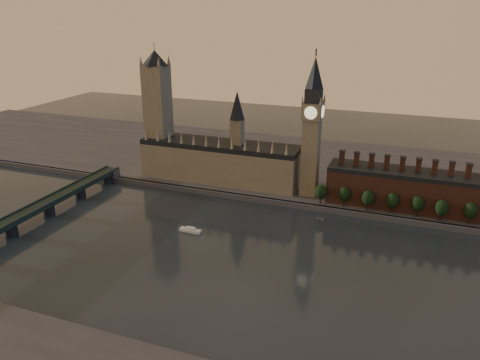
% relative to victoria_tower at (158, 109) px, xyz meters
% --- Properties ---
extents(ground, '(900.00, 900.00, 0.00)m').
position_rel_victoria_tower_xyz_m(ground, '(120.00, -115.00, -59.09)').
color(ground, black).
rests_on(ground, ground).
extents(north_bank, '(900.00, 182.00, 4.00)m').
position_rel_victoria_tower_xyz_m(north_bank, '(120.00, 63.04, -57.09)').
color(north_bank, '#4C4D52').
rests_on(north_bank, ground).
extents(palace_of_westminster, '(130.00, 30.30, 74.00)m').
position_rel_victoria_tower_xyz_m(palace_of_westminster, '(55.59, -0.09, -37.46)').
color(palace_of_westminster, '#82755C').
rests_on(palace_of_westminster, north_bank).
extents(victoria_tower, '(24.00, 24.00, 108.00)m').
position_rel_victoria_tower_xyz_m(victoria_tower, '(0.00, 0.00, 0.00)').
color(victoria_tower, '#82755C').
rests_on(victoria_tower, north_bank).
extents(big_ben, '(15.00, 15.00, 107.00)m').
position_rel_victoria_tower_xyz_m(big_ben, '(130.00, -5.00, -2.26)').
color(big_ben, '#82755C').
rests_on(big_ben, north_bank).
extents(chimney_block, '(110.00, 25.00, 37.00)m').
position_rel_victoria_tower_xyz_m(chimney_block, '(200.00, -5.00, -41.27)').
color(chimney_block, brown).
rests_on(chimney_block, north_bank).
extents(embankment_tree_0, '(8.60, 8.60, 14.88)m').
position_rel_victoria_tower_xyz_m(embankment_tree_0, '(142.35, -21.25, -45.62)').
color(embankment_tree_0, black).
rests_on(embankment_tree_0, north_bank).
extents(embankment_tree_1, '(8.60, 8.60, 14.88)m').
position_rel_victoria_tower_xyz_m(embankment_tree_1, '(158.82, -19.79, -45.62)').
color(embankment_tree_1, black).
rests_on(embankment_tree_1, north_bank).
extents(embankment_tree_2, '(8.60, 8.60, 14.88)m').
position_rel_victoria_tower_xyz_m(embankment_tree_2, '(175.20, -21.33, -45.62)').
color(embankment_tree_2, black).
rests_on(embankment_tree_2, north_bank).
extents(embankment_tree_3, '(8.60, 8.60, 14.88)m').
position_rel_victoria_tower_xyz_m(embankment_tree_3, '(191.59, -19.74, -45.62)').
color(embankment_tree_3, black).
rests_on(embankment_tree_3, north_bank).
extents(embankment_tree_4, '(8.60, 8.60, 14.88)m').
position_rel_victoria_tower_xyz_m(embankment_tree_4, '(207.61, -19.60, -45.62)').
color(embankment_tree_4, black).
rests_on(embankment_tree_4, north_bank).
extents(embankment_tree_5, '(8.60, 8.60, 14.88)m').
position_rel_victoria_tower_xyz_m(embankment_tree_5, '(222.60, -21.27, -45.62)').
color(embankment_tree_5, black).
rests_on(embankment_tree_5, north_bank).
extents(embankment_tree_6, '(8.60, 8.60, 14.88)m').
position_rel_victoria_tower_xyz_m(embankment_tree_6, '(240.13, -19.56, -45.62)').
color(embankment_tree_6, black).
rests_on(embankment_tree_6, north_bank).
extents(westminster_bridge, '(14.00, 200.00, 11.55)m').
position_rel_victoria_tower_xyz_m(westminster_bridge, '(-35.00, -117.70, -51.65)').
color(westminster_bridge, '#1D2E27').
rests_on(westminster_bridge, ground).
extents(river_boat, '(14.94, 4.53, 2.97)m').
position_rel_victoria_tower_xyz_m(river_boat, '(70.51, -87.02, -57.95)').
color(river_boat, silver).
rests_on(river_boat, ground).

